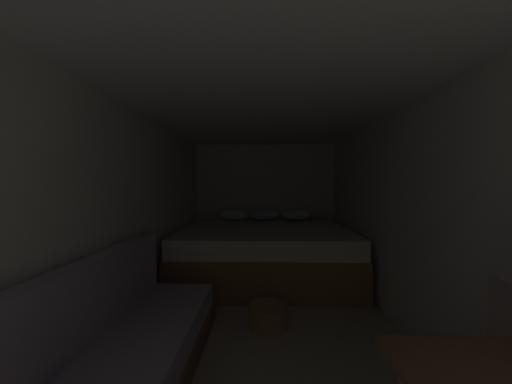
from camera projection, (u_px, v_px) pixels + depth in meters
ground_plane at (266, 335)px, 2.52m from camera, size 7.18×7.18×0.00m
wall_back at (265, 201)px, 5.11m from camera, size 2.47×0.05×1.97m
wall_left at (125, 220)px, 2.53m from camera, size 0.05×5.18×1.97m
wall_right at (410, 221)px, 2.46m from camera, size 0.05×5.18×1.97m
ceiling_slab at (266, 101)px, 2.46m from camera, size 2.47×5.18×0.05m
bed at (265, 251)px, 4.10m from camera, size 2.25×1.96×0.89m
sofa_left at (99, 382)px, 1.55m from camera, size 0.68×2.59×0.83m
wicker_basket at (268, 315)px, 2.68m from camera, size 0.36×0.36×0.20m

